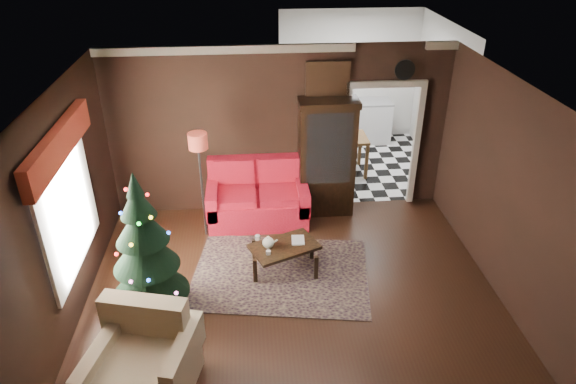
{
  "coord_description": "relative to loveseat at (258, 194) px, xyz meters",
  "views": [
    {
      "loc": [
        -0.52,
        -5.27,
        4.58
      ],
      "look_at": [
        0.0,
        0.9,
        1.15
      ],
      "focal_mm": 32.07,
      "sensor_mm": 36.0,
      "label": 1
    }
  ],
  "objects": [
    {
      "name": "floor",
      "position": [
        0.4,
        -2.05,
        -0.5
      ],
      "size": [
        5.5,
        5.5,
        0.0
      ],
      "primitive_type": "plane",
      "color": "black",
      "rests_on": "ground"
    },
    {
      "name": "ceiling",
      "position": [
        0.4,
        -2.05,
        2.3
      ],
      "size": [
        5.5,
        5.5,
        0.0
      ],
      "primitive_type": "plane",
      "rotation": [
        3.14,
        0.0,
        0.0
      ],
      "color": "white",
      "rests_on": "ground"
    },
    {
      "name": "wall_back",
      "position": [
        0.4,
        0.45,
        0.9
      ],
      "size": [
        5.5,
        0.0,
        5.5
      ],
      "primitive_type": "plane",
      "rotation": [
        1.57,
        0.0,
        0.0
      ],
      "color": "black",
      "rests_on": "ground"
    },
    {
      "name": "wall_front",
      "position": [
        0.4,
        -4.55,
        0.9
      ],
      "size": [
        5.5,
        0.0,
        5.5
      ],
      "primitive_type": "plane",
      "rotation": [
        -1.57,
        0.0,
        0.0
      ],
      "color": "black",
      "rests_on": "ground"
    },
    {
      "name": "wall_left",
      "position": [
        -2.35,
        -2.05,
        0.9
      ],
      "size": [
        0.0,
        5.5,
        5.5
      ],
      "primitive_type": "plane",
      "rotation": [
        1.57,
        0.0,
        1.57
      ],
      "color": "black",
      "rests_on": "ground"
    },
    {
      "name": "wall_right",
      "position": [
        3.15,
        -2.05,
        0.9
      ],
      "size": [
        0.0,
        5.5,
        5.5
      ],
      "primitive_type": "plane",
      "rotation": [
        1.57,
        0.0,
        -1.57
      ],
      "color": "black",
      "rests_on": "ground"
    },
    {
      "name": "doorway",
      "position": [
        2.1,
        0.45,
        0.55
      ],
      "size": [
        1.1,
        0.1,
        2.1
      ],
      "primitive_type": null,
      "color": "beige",
      "rests_on": "ground"
    },
    {
      "name": "left_window",
      "position": [
        -2.31,
        -1.85,
        0.95
      ],
      "size": [
        0.05,
        1.6,
        1.4
      ],
      "primitive_type": "cube",
      "color": "white",
      "rests_on": "wall_left"
    },
    {
      "name": "valance",
      "position": [
        -2.23,
        -1.85,
        1.77
      ],
      "size": [
        0.12,
        2.1,
        0.35
      ],
      "primitive_type": "cube",
      "color": "maroon",
      "rests_on": "wall_left"
    },
    {
      "name": "kitchen_floor",
      "position": [
        2.1,
        1.95,
        -0.5
      ],
      "size": [
        3.0,
        3.0,
        0.0
      ],
      "primitive_type": "plane",
      "color": "white",
      "rests_on": "ground"
    },
    {
      "name": "kitchen_window",
      "position": [
        2.1,
        3.4,
        1.2
      ],
      "size": [
        0.7,
        0.06,
        0.7
      ],
      "primitive_type": "cube",
      "color": "white",
      "rests_on": "ground"
    },
    {
      "name": "rug",
      "position": [
        0.27,
        -1.47,
        -0.49
      ],
      "size": [
        2.71,
        2.15,
        0.01
      ],
      "primitive_type": "cube",
      "rotation": [
        0.0,
        0.0,
        -0.16
      ],
      "color": "#62475A",
      "rests_on": "ground"
    },
    {
      "name": "loveseat",
      "position": [
        0.0,
        0.0,
        0.0
      ],
      "size": [
        1.7,
        0.9,
        1.0
      ],
      "primitive_type": null,
      "color": "maroon",
      "rests_on": "ground"
    },
    {
      "name": "curio_cabinet",
      "position": [
        1.15,
        0.22,
        0.45
      ],
      "size": [
        0.9,
        0.45,
        1.9
      ],
      "primitive_type": null,
      "color": "black",
      "rests_on": "ground"
    },
    {
      "name": "floor_lamp",
      "position": [
        -0.85,
        -0.36,
        0.33
      ],
      "size": [
        0.34,
        0.34,
        1.81
      ],
      "primitive_type": null,
      "rotation": [
        0.0,
        0.0,
        -0.14
      ],
      "color": "black",
      "rests_on": "ground"
    },
    {
      "name": "christmas_tree",
      "position": [
        -1.41,
        -2.13,
        0.55
      ],
      "size": [
        1.27,
        1.27,
        1.83
      ],
      "primitive_type": null,
      "rotation": [
        0.0,
        0.0,
        -0.43
      ],
      "color": "black",
      "rests_on": "ground"
    },
    {
      "name": "armchair",
      "position": [
        -1.3,
        -3.39,
        -0.04
      ],
      "size": [
        1.21,
        1.21,
        1.02
      ],
      "primitive_type": null,
      "rotation": [
        0.0,
        0.0,
        -0.25
      ],
      "color": "beige",
      "rests_on": "ground"
    },
    {
      "name": "coffee_table",
      "position": [
        0.33,
        -1.39,
        -0.28
      ],
      "size": [
        1.07,
        0.87,
        0.41
      ],
      "primitive_type": null,
      "rotation": [
        0.0,
        0.0,
        0.41
      ],
      "color": "#372212",
      "rests_on": "rug"
    },
    {
      "name": "teapot",
      "position": [
        0.1,
        -1.42,
        0.01
      ],
      "size": [
        0.22,
        0.22,
        0.17
      ],
      "primitive_type": null,
      "rotation": [
        0.0,
        0.0,
        0.23
      ],
      "color": "white",
      "rests_on": "coffee_table"
    },
    {
      "name": "cup_a",
      "position": [
        -0.04,
        -1.21,
        -0.04
      ],
      "size": [
        0.09,
        0.09,
        0.06
      ],
      "primitive_type": "cylinder",
      "rotation": [
        0.0,
        0.0,
        -0.34
      ],
      "color": "white",
      "rests_on": "coffee_table"
    },
    {
      "name": "cup_b",
      "position": [
        0.09,
        -1.58,
        -0.04
      ],
      "size": [
        0.07,
        0.07,
        0.06
      ],
      "primitive_type": "cylinder",
      "rotation": [
        0.0,
        0.0,
        -0.02
      ],
      "color": "white",
      "rests_on": "coffee_table"
    },
    {
      "name": "book",
      "position": [
        0.44,
        -1.28,
        0.05
      ],
      "size": [
        0.18,
        0.03,
        0.25
      ],
      "primitive_type": "imported",
      "rotation": [
        0.0,
        0.0,
        -0.06
      ],
      "color": "tan",
      "rests_on": "coffee_table"
    },
    {
      "name": "wall_clock",
      "position": [
        2.35,
        0.4,
        1.88
      ],
      "size": [
        0.32,
        0.32,
        0.06
      ],
      "primitive_type": "cylinder",
      "color": "white",
      "rests_on": "wall_back"
    },
    {
      "name": "painting",
      "position": [
        1.15,
        0.41,
        1.75
      ],
      "size": [
        0.62,
        0.05,
        0.52
      ],
      "primitive_type": "cube",
      "color": "#A06E4B",
      "rests_on": "wall_back"
    },
    {
      "name": "kitchen_counter",
      "position": [
        2.1,
        3.15,
        -0.05
      ],
      "size": [
        1.8,
        0.6,
        0.9
      ],
      "primitive_type": "cube",
      "color": "white",
      "rests_on": "ground"
    },
    {
      "name": "kitchen_table",
      "position": [
        1.8,
        1.65,
        -0.12
      ],
      "size": [
        0.7,
        0.7,
        0.75
      ],
      "primitive_type": null,
      "color": "brown",
      "rests_on": "ground"
    }
  ]
}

